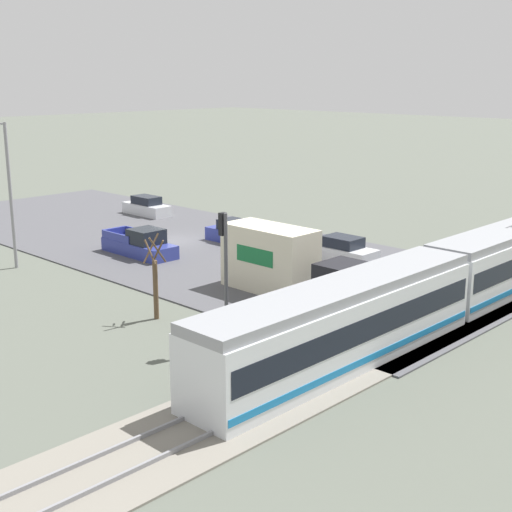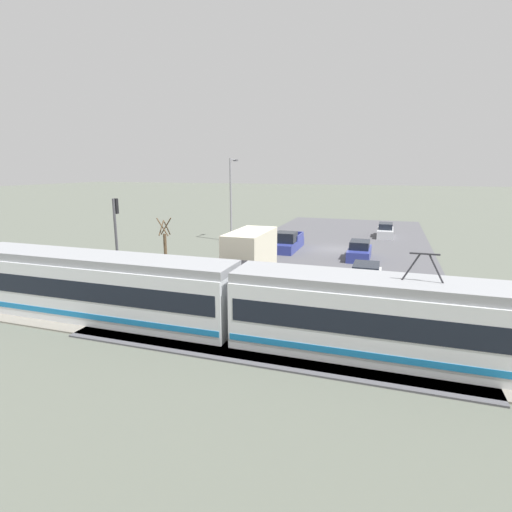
# 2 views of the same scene
# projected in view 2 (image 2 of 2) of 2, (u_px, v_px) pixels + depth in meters

# --- Properties ---
(ground_plane) EXTENTS (320.00, 320.00, 0.00)m
(ground_plane) POSITION_uv_depth(u_px,v_px,m) (334.00, 250.00, 38.42)
(ground_plane) COLOR #565B51
(road_surface) EXTENTS (18.06, 48.66, 0.08)m
(road_surface) POSITION_uv_depth(u_px,v_px,m) (334.00, 250.00, 38.41)
(road_surface) COLOR #4C4C51
(road_surface) RESTS_ON ground
(rail_bed) EXTENTS (60.99, 4.40, 0.22)m
(rail_bed) POSITION_uv_depth(u_px,v_px,m) (269.00, 340.00, 18.20)
(rail_bed) COLOR gray
(rail_bed) RESTS_ON ground
(light_rail_tram) EXTENTS (30.99, 2.78, 4.46)m
(light_rail_tram) POSITION_uv_depth(u_px,v_px,m) (236.00, 302.00, 18.34)
(light_rail_tram) COLOR silver
(light_rail_tram) RESTS_ON ground
(box_truck) EXTENTS (2.36, 8.93, 3.48)m
(box_truck) POSITION_uv_depth(u_px,v_px,m) (244.00, 262.00, 26.28)
(box_truck) COLOR black
(box_truck) RESTS_ON ground
(pickup_truck) EXTENTS (2.01, 5.65, 1.81)m
(pickup_truck) POSITION_uv_depth(u_px,v_px,m) (288.00, 243.00, 38.12)
(pickup_truck) COLOR navy
(pickup_truck) RESTS_ON ground
(sedan_car_0) EXTENTS (1.71, 4.61, 1.57)m
(sedan_car_0) POSITION_uv_depth(u_px,v_px,m) (385.00, 231.00, 45.45)
(sedan_car_0) COLOR silver
(sedan_car_0) RESTS_ON ground
(sedan_car_1) EXTENTS (1.84, 4.33, 1.58)m
(sedan_car_1) POSITION_uv_depth(u_px,v_px,m) (359.00, 251.00, 34.34)
(sedan_car_1) COLOR navy
(sedan_car_1) RESTS_ON ground
(sedan_car_2) EXTENTS (1.89, 4.40, 1.56)m
(sedan_car_2) POSITION_uv_depth(u_px,v_px,m) (366.00, 278.00, 26.13)
(sedan_car_2) COLOR silver
(sedan_car_2) RESTS_ON ground
(traffic_light_pole) EXTENTS (0.28, 0.47, 5.88)m
(traffic_light_pole) POSITION_uv_depth(u_px,v_px,m) (116.00, 232.00, 25.21)
(traffic_light_pole) COLOR #47474C
(traffic_light_pole) RESTS_ON ground
(street_tree) EXTENTS (0.98, 0.82, 4.11)m
(street_tree) POSITION_uv_depth(u_px,v_px,m) (165.00, 247.00, 30.29)
(street_tree) COLOR brown
(street_tree) RESTS_ON ground
(street_lamp_near_crossing) EXTENTS (0.36, 1.95, 8.74)m
(street_lamp_near_crossing) POSITION_uv_depth(u_px,v_px,m) (231.00, 194.00, 42.40)
(street_lamp_near_crossing) COLOR gray
(street_lamp_near_crossing) RESTS_ON ground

